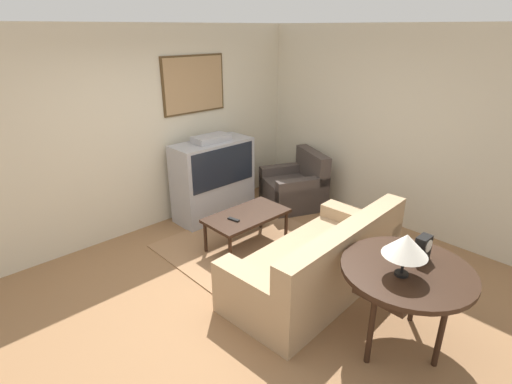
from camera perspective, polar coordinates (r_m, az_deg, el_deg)
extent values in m
plane|color=#8E6642|center=(4.47, -1.10, -13.79)|extent=(12.00, 12.00, 0.00)
cube|color=beige|center=(5.53, -16.37, 8.06)|extent=(12.00, 0.06, 2.70)
cube|color=#4C381E|center=(5.84, -8.88, 14.95)|extent=(1.01, 0.03, 0.79)
cube|color=#A37F56|center=(5.82, -8.77, 14.94)|extent=(0.96, 0.01, 0.74)
cube|color=beige|center=(5.85, 18.44, 8.58)|extent=(0.06, 12.00, 2.70)
cube|color=#99704C|center=(5.25, -1.01, -7.67)|extent=(1.95, 1.82, 0.01)
cube|color=#9E9EA3|center=(6.00, -6.01, -1.06)|extent=(1.18, 0.51, 0.52)
cube|color=#9E9EA3|center=(5.80, -6.24, 4.15)|extent=(1.18, 0.51, 0.63)
cube|color=black|center=(5.60, -4.63, 3.56)|extent=(1.06, 0.01, 0.56)
cube|color=#9E9EA3|center=(5.69, -6.39, 7.60)|extent=(0.53, 0.28, 0.09)
cube|color=tan|center=(4.46, 8.24, -10.92)|extent=(2.12, 1.10, 0.41)
cube|color=tan|center=(4.07, 12.91, -7.68)|extent=(2.08, 0.35, 0.46)
cube|color=tan|center=(5.11, 14.29, -5.80)|extent=(0.30, 0.98, 0.57)
cube|color=tan|center=(3.83, 0.04, -15.56)|extent=(0.30, 0.98, 0.57)
cube|color=#7C664D|center=(4.52, 14.47, -5.50)|extent=(0.37, 0.14, 0.34)
cube|color=#7C664D|center=(3.82, 7.44, -10.45)|extent=(0.37, 0.14, 0.34)
cube|color=#473D38|center=(6.37, 5.26, -0.07)|extent=(1.11, 1.12, 0.42)
cube|color=#473D38|center=(6.36, 8.08, 3.88)|extent=(0.51, 0.85, 0.44)
cube|color=#473D38|center=(6.64, 4.04, 1.57)|extent=(0.83, 0.48, 0.56)
cube|color=#473D38|center=(6.05, 6.65, -0.65)|extent=(0.83, 0.48, 0.56)
cube|color=black|center=(5.05, -1.34, -3.40)|extent=(1.06, 0.58, 0.04)
cylinder|color=black|center=(4.73, -3.72, -8.58)|extent=(0.04, 0.04, 0.42)
cylinder|color=black|center=(5.31, 4.31, -4.88)|extent=(0.04, 0.04, 0.42)
cylinder|color=black|center=(5.06, -7.24, -6.47)|extent=(0.04, 0.04, 0.42)
cylinder|color=black|center=(5.61, 0.69, -3.24)|extent=(0.04, 0.04, 0.42)
cylinder|color=black|center=(3.62, 20.81, -10.44)|extent=(1.10, 1.10, 0.04)
cube|color=black|center=(3.65, 20.67, -11.26)|extent=(0.93, 0.44, 0.08)
cylinder|color=black|center=(3.58, 16.14, -17.99)|extent=(0.05, 0.05, 0.75)
cylinder|color=black|center=(4.15, 21.84, -12.58)|extent=(0.05, 0.05, 0.75)
cylinder|color=black|center=(3.75, 24.98, -17.40)|extent=(0.05, 0.05, 0.75)
cylinder|color=black|center=(3.50, 20.04, -10.89)|extent=(0.11, 0.11, 0.02)
cylinder|color=black|center=(3.41, 20.41, -8.54)|extent=(0.02, 0.02, 0.31)
cone|color=white|center=(3.36, 20.65, -7.07)|extent=(0.36, 0.36, 0.18)
cube|color=black|center=(3.72, 22.72, -7.40)|extent=(0.15, 0.09, 0.22)
cylinder|color=white|center=(3.69, 23.48, -7.10)|extent=(0.11, 0.01, 0.11)
cube|color=black|center=(4.90, -3.22, -3.94)|extent=(0.07, 0.17, 0.02)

